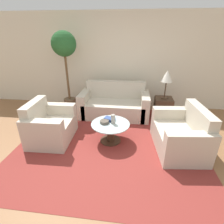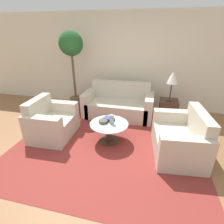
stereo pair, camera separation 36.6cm
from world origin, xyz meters
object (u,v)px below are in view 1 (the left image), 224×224
Objects in this scene: table_lamp at (167,77)px; book_stack at (110,119)px; potted_plant at (65,54)px; sofa_main at (115,105)px; loveseat at (182,135)px; coffee_table at (110,130)px; armchair at (49,127)px; vase at (113,119)px; bowl at (104,122)px.

book_stack is (-1.25, -1.16, -0.64)m from table_lamp.
table_lamp is 0.33× the size of potted_plant.
potted_plant is at bearing 175.37° from sofa_main.
loveseat is at bearing -43.33° from sofa_main.
coffee_table is at bearing -133.36° from table_lamp.
sofa_main is 0.85× the size of potted_plant.
vase is at bearing -88.58° from armchair.
loveseat is 3.37m from potted_plant.
loveseat is 1.39m from coffee_table.
vase is at bearing -44.73° from potted_plant.
vase reaches higher than book_stack.
vase is (1.33, 0.08, 0.22)m from armchair.
armchair is 2.67m from loveseat.
potted_plant is at bearing 135.27° from vase.
table_lamp is at bearing -63.48° from armchair.
book_stack is at bearing -44.04° from potted_plant.
loveseat is 1.45m from book_stack.
bowl is (-1.34, -1.29, -0.64)m from table_lamp.
armchair reaches higher than coffee_table.
armchair is (-1.22, -1.37, 0.00)m from sofa_main.
vase reaches higher than bowl.
potted_plant is at bearing 177.53° from table_lamp.
sofa_main is 1.40× the size of loveseat.
sofa_main is at bearing -139.47° from loveseat.
table_lamp is (-0.17, 1.36, 0.79)m from loveseat.
sofa_main is at bearing 179.73° from table_lamp.
potted_plant is at bearing 131.34° from bowl.
loveseat is 5.27× the size of book_stack.
sofa_main is 1.30m from coffee_table.
armchair reaches higher than vase.
table_lamp is (1.22, 1.29, 0.81)m from coffee_table.
armchair is 1.35m from vase.
vase is 0.79× the size of book_stack.
vase reaches higher than coffee_table.
table_lamp is 3.68× the size of vase.
armchair is at bearing -87.20° from potted_plant.
sofa_main is at bearing -4.63° from potted_plant.
sofa_main is 1.30m from bowl.
bowl is at bearing -92.75° from sofa_main.
book_stack is (0.09, 0.12, 0.00)m from bowl.
bowl is at bearing -88.41° from armchair.
vase is 1.07× the size of bowl.
sofa_main is 1.50m from table_lamp.
potted_plant is 2.25m from vase.
armchair is 2.95m from table_lamp.
armchair is at bearing -96.17° from loveseat.
loveseat is 1.36m from vase.
bowl is at bearing 179.58° from coffee_table.
armchair is at bearing -176.73° from coffee_table.
bowl is (-1.51, 0.08, 0.15)m from loveseat.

